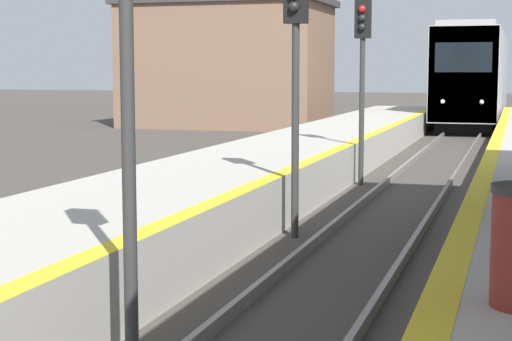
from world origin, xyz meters
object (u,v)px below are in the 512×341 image
object	(u,v)px
train	(476,76)
signal_near	(126,29)
signal_mid	(295,48)
signal_far	(362,55)

from	to	relation	value
train	signal_near	xyz separation A→B (m)	(-0.97, -38.53, 0.64)
train	signal_near	size ratio (longest dim) A/B	4.93
signal_mid	signal_near	bearing A→B (deg)	-87.97
signal_near	signal_mid	world-z (taller)	same
signal_near	signal_mid	xyz separation A→B (m)	(-0.23, 6.51, 0.00)
signal_far	signal_near	bearing A→B (deg)	-88.53
signal_near	signal_far	distance (m)	13.02
signal_mid	signal_far	bearing A→B (deg)	90.92
train	signal_far	distance (m)	25.56
signal_mid	signal_far	size ratio (longest dim) A/B	1.00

